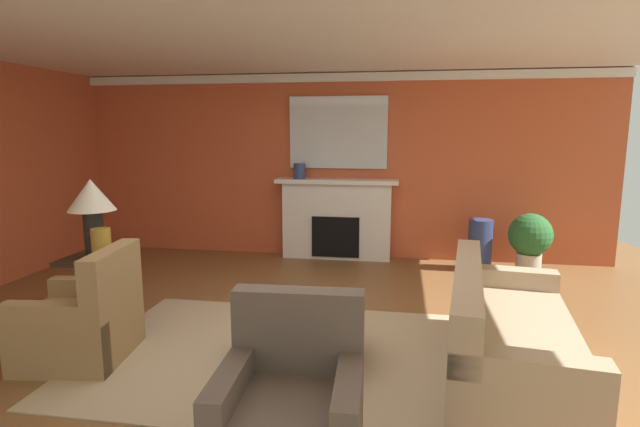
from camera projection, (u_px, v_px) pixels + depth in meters
name	position (u px, v px, depth m)	size (l,w,h in m)	color
ground_plane	(278.00, 340.00, 4.54)	(9.83, 9.83, 0.00)	brown
wall_fireplace	(329.00, 166.00, 7.46)	(8.16, 0.12, 2.74)	#C65633
ceiling_panel	(282.00, 31.00, 4.37)	(8.16, 6.95, 0.06)	white
crown_moulding	(329.00, 78.00, 7.17)	(8.16, 0.08, 0.12)	white
area_rug	(305.00, 356.00, 4.20)	(3.69, 2.31, 0.01)	tan
fireplace	(337.00, 221.00, 7.36)	(1.80, 0.35, 1.19)	white
mantel_mirror	(338.00, 133.00, 7.26)	(1.44, 0.04, 1.05)	silver
sofa	(506.00, 341.00, 3.82)	(1.16, 2.20, 0.85)	tan
armchair_near_window	(83.00, 324.00, 4.13)	(0.89, 0.89, 0.95)	#9E7A4C
armchair_facing_fireplace	(291.00, 413.00, 2.82)	(0.84, 0.84, 0.95)	brown
coffee_table	(304.00, 319.00, 4.15)	(1.00, 1.00, 0.45)	#2D2319
side_table	(98.00, 286.00, 4.81)	(0.56, 0.56, 0.70)	#2D2319
table_lamp	(92.00, 203.00, 4.67)	(0.44, 0.44, 0.75)	black
vase_tall_corner	(480.00, 245.00, 6.78)	(0.32, 0.32, 0.70)	navy
vase_on_side_table	(101.00, 245.00, 4.59)	(0.18, 0.18, 0.30)	#B7892D
vase_mantel_left	(299.00, 171.00, 7.28)	(0.17, 0.17, 0.23)	navy
book_red_cover	(302.00, 300.00, 4.21)	(0.21, 0.17, 0.04)	maroon
book_art_folio	(310.00, 298.00, 4.12)	(0.23, 0.15, 0.04)	tan
potted_plant	(530.00, 239.00, 6.48)	(0.56, 0.56, 0.83)	#BCB29E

